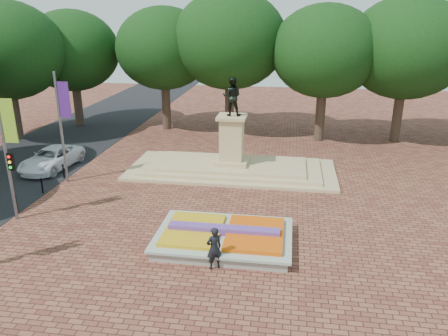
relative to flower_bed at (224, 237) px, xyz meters
name	(u,v)px	position (x,y,z in m)	size (l,w,h in m)	color
ground	(211,223)	(-1.03, 2.00, -0.38)	(90.00, 90.00, 0.00)	brown
asphalt_street	(5,175)	(-16.03, 7.00, -0.37)	(9.00, 90.00, 0.02)	black
flower_bed	(224,237)	(0.00, 0.00, 0.00)	(6.30, 4.30, 0.91)	gray
monument	(232,159)	(-1.03, 10.00, 0.50)	(14.00, 6.00, 6.40)	tan
tree_row_back	(275,58)	(1.31, 20.00, 6.29)	(44.80, 8.80, 10.43)	#35241D
banner_poles	(3,150)	(-11.10, 0.69, 3.50)	(0.88, 11.17, 7.00)	slate
bollard_row	(1,213)	(-11.73, 0.50, 0.15)	(0.12, 13.12, 0.98)	black
van	(52,159)	(-13.46, 8.65, 0.35)	(2.43, 5.26, 1.46)	white
pedestrian	(214,248)	(-0.12, -2.06, 0.57)	(0.69, 0.46, 1.90)	black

